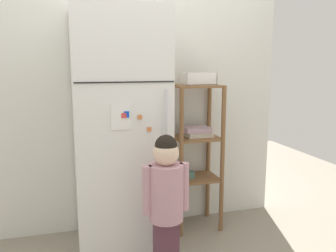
{
  "coord_description": "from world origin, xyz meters",
  "views": [
    {
      "loc": [
        -0.55,
        -2.57,
        1.38
      ],
      "look_at": [
        0.18,
        0.02,
        0.91
      ],
      "focal_mm": 37.88,
      "sensor_mm": 36.0,
      "label": 1
    }
  ],
  "objects_px": {
    "refrigerator": "(120,131)",
    "fruit_bin": "(199,80)",
    "child_standing": "(166,192)",
    "pantry_shelf_unit": "(196,144)"
  },
  "relations": [
    {
      "from": "refrigerator",
      "to": "fruit_bin",
      "type": "relative_size",
      "value": 6.94
    },
    {
      "from": "refrigerator",
      "to": "child_standing",
      "type": "distance_m",
      "value": 0.63
    },
    {
      "from": "fruit_bin",
      "to": "child_standing",
      "type": "bearing_deg",
      "value": -125.65
    },
    {
      "from": "refrigerator",
      "to": "child_standing",
      "type": "relative_size",
      "value": 1.87
    },
    {
      "from": "refrigerator",
      "to": "pantry_shelf_unit",
      "type": "relative_size",
      "value": 1.46
    },
    {
      "from": "refrigerator",
      "to": "fruit_bin",
      "type": "height_order",
      "value": "refrigerator"
    },
    {
      "from": "pantry_shelf_unit",
      "to": "fruit_bin",
      "type": "distance_m",
      "value": 0.54
    },
    {
      "from": "refrigerator",
      "to": "fruit_bin",
      "type": "distance_m",
      "value": 0.77
    },
    {
      "from": "child_standing",
      "to": "pantry_shelf_unit",
      "type": "bearing_deg",
      "value": 55.49
    },
    {
      "from": "refrigerator",
      "to": "pantry_shelf_unit",
      "type": "xyz_separation_m",
      "value": [
        0.65,
        0.13,
        -0.17
      ]
    }
  ]
}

